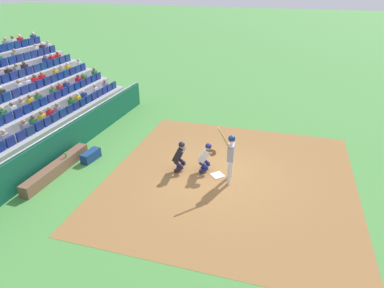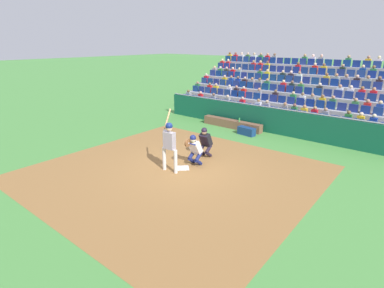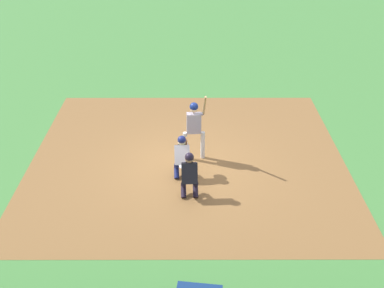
% 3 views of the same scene
% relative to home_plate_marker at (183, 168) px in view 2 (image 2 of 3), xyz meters
% --- Properties ---
extents(ground_plane, '(160.00, 160.00, 0.00)m').
position_rel_home_plate_marker_xyz_m(ground_plane, '(0.00, 0.00, -0.02)').
color(ground_plane, '#4A8E41').
extents(infield_dirt_patch, '(9.59, 9.18, 0.01)m').
position_rel_home_plate_marker_xyz_m(infield_dirt_patch, '(0.00, 0.50, -0.01)').
color(infield_dirt_patch, olive).
rests_on(infield_dirt_patch, ground_plane).
extents(home_plate_marker, '(0.62, 0.62, 0.02)m').
position_rel_home_plate_marker_xyz_m(home_plate_marker, '(0.00, 0.00, 0.00)').
color(home_plate_marker, white).
rests_on(home_plate_marker, infield_dirt_patch).
extents(batter_at_plate, '(0.70, 0.58, 2.22)m').
position_rel_home_plate_marker_xyz_m(batter_at_plate, '(0.20, 0.49, 1.13)').
color(batter_at_plate, silver).
rests_on(batter_at_plate, ground_plane).
extents(catcher_crouching, '(0.48, 0.72, 1.26)m').
position_rel_home_plate_marker_xyz_m(catcher_crouching, '(-0.12, -0.50, 0.69)').
color(catcher_crouching, navy).
rests_on(catcher_crouching, ground_plane).
extents(home_plate_umpire, '(0.48, 0.49, 1.28)m').
position_rel_home_plate_marker_xyz_m(home_plate_umpire, '(0.11, -1.47, 0.68)').
color(home_plate_umpire, black).
rests_on(home_plate_umpire, ground_plane).
extents(dugout_wall, '(12.90, 0.24, 1.34)m').
position_rel_home_plate_marker_xyz_m(dugout_wall, '(0.00, -6.46, 0.63)').
color(dugout_wall, '#10513B').
rests_on(dugout_wall, ground_plane).
extents(dugout_bench, '(3.53, 0.40, 0.44)m').
position_rel_home_plate_marker_xyz_m(dugout_bench, '(1.70, -5.91, 0.20)').
color(dugout_bench, brown).
rests_on(dugout_bench, ground_plane).
extents(water_bottle_on_bench, '(0.07, 0.07, 0.22)m').
position_rel_home_plate_marker_xyz_m(water_bottle_on_bench, '(1.19, -5.82, 0.53)').
color(water_bottle_on_bench, green).
rests_on(water_bottle_on_bench, dugout_bench).
extents(equipment_duffel_bag, '(0.94, 0.45, 0.40)m').
position_rel_home_plate_marker_xyz_m(equipment_duffel_bag, '(0.40, -5.25, 0.18)').
color(equipment_duffel_bag, navy).
rests_on(equipment_duffel_bag, ground_plane).
extents(bleacher_stand, '(15.83, 6.24, 3.68)m').
position_rel_home_plate_marker_xyz_m(bleacher_stand, '(0.00, -12.09, 1.10)').
color(bleacher_stand, '#9F9FA3').
rests_on(bleacher_stand, ground_plane).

